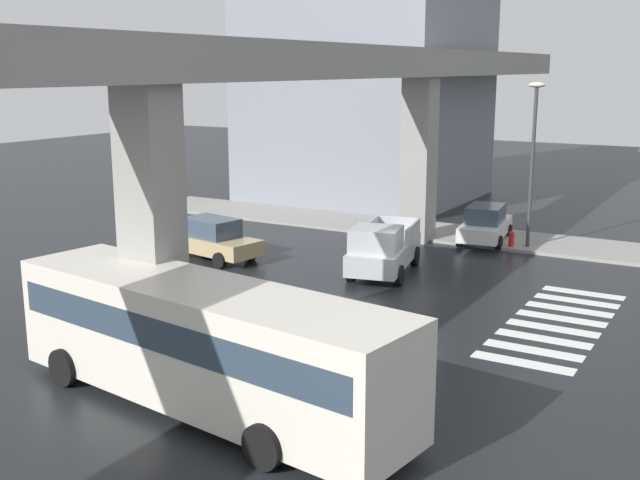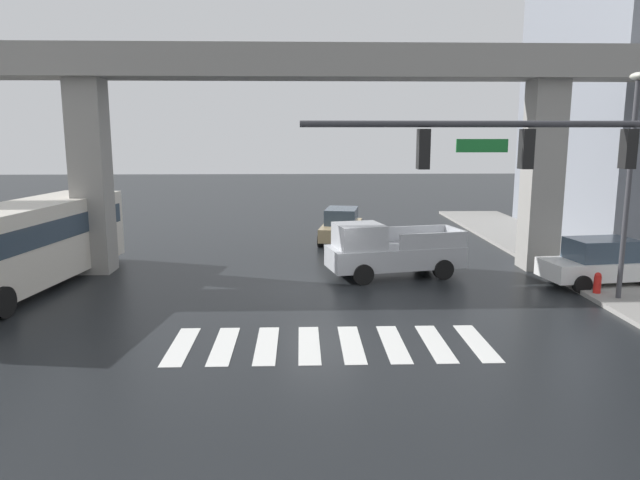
{
  "view_description": "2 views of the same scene",
  "coord_description": "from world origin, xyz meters",
  "views": [
    {
      "loc": [
        -23.72,
        -10.34,
        7.84
      ],
      "look_at": [
        -1.75,
        2.41,
        2.17
      ],
      "focal_mm": 43.5,
      "sensor_mm": 36.0,
      "label": 1
    },
    {
      "loc": [
        -0.76,
        -19.71,
        5.41
      ],
      "look_at": [
        -0.04,
        1.7,
        1.52
      ],
      "focal_mm": 33.05,
      "sensor_mm": 36.0,
      "label": 2
    }
  ],
  "objects": [
    {
      "name": "street_lamp_near_corner",
      "position": [
        9.54,
        -1.59,
        4.56
      ],
      "size": [
        0.44,
        0.7,
        7.24
      ],
      "color": "#38383D",
      "rests_on": "ground"
    },
    {
      "name": "sidewalk_east",
      "position": [
        10.74,
        2.0,
        0.07
      ],
      "size": [
        4.0,
        36.0,
        0.15
      ],
      "primitive_type": "cube",
      "color": "gray",
      "rests_on": "ground"
    },
    {
      "name": "sedan_white",
      "position": [
        10.03,
        0.51,
        0.85
      ],
      "size": [
        4.49,
        2.38,
        1.72
      ],
      "color": "silver",
      "rests_on": "ground"
    },
    {
      "name": "crosswalk_stripes",
      "position": [
        0.0,
        -5.18,
        0.01
      ],
      "size": [
        8.25,
        2.8,
        0.01
      ],
      "color": "silver",
      "rests_on": "ground"
    },
    {
      "name": "traffic_signal_mast",
      "position": [
        5.17,
        -7.26,
        4.56
      ],
      "size": [
        8.69,
        0.32,
        6.2
      ],
      "color": "#38383D",
      "rests_on": "ground"
    },
    {
      "name": "elevated_overpass",
      "position": [
        0.0,
        3.35,
        7.36
      ],
      "size": [
        54.51,
        2.05,
        8.64
      ],
      "color": "gray",
      "rests_on": "ground"
    },
    {
      "name": "fire_hydrant",
      "position": [
        9.14,
        -0.98,
        0.43
      ],
      "size": [
        0.24,
        0.24,
        0.85
      ],
      "color": "red",
      "rests_on": "ground"
    },
    {
      "name": "city_bus",
      "position": [
        -10.4,
        0.51,
        1.72
      ],
      "size": [
        3.97,
        11.04,
        2.99
      ],
      "color": "beige",
      "rests_on": "ground"
    },
    {
      "name": "sedan_tan",
      "position": [
        1.29,
        9.35,
        0.85
      ],
      "size": [
        2.51,
        4.54,
        1.72
      ],
      "color": "tan",
      "rests_on": "ground"
    },
    {
      "name": "pickup_truck",
      "position": [
        2.55,
        2.11,
        0.99
      ],
      "size": [
        5.39,
        2.96,
        2.08
      ],
      "color": "#A8AAAF",
      "rests_on": "ground"
    },
    {
      "name": "ground_plane",
      "position": [
        0.0,
        0.0,
        0.0
      ],
      "size": [
        120.0,
        120.0,
        0.0
      ],
      "primitive_type": "plane",
      "color": "black"
    }
  ]
}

